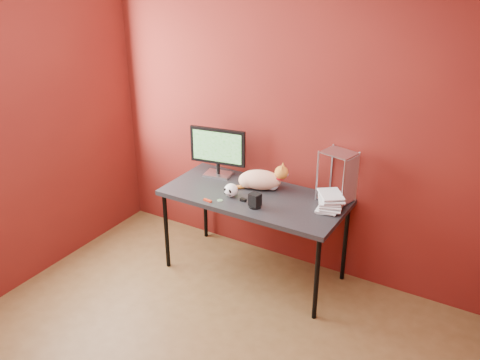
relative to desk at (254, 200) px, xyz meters
The scene contains 11 objects.
room 1.57m from the desk, 83.75° to the right, with size 3.52×3.52×2.61m.
desk is the anchor object (origin of this frame).
monitor 0.58m from the desk, 158.68° to the left, with size 0.50×0.20×0.43m.
cat 0.19m from the desk, 96.23° to the left, with size 0.47×0.32×0.24m.
skull_mug 0.22m from the desk, 141.64° to the right, with size 0.11×0.11×0.11m.
speaker 0.24m from the desk, 60.11° to the right, with size 0.10×0.10×0.12m.
book_stack 0.90m from the desk, ahead, with size 0.27×0.28×1.34m.
wire_rack 0.70m from the desk, 22.57° to the left, with size 0.28×0.25×0.42m.
pocket_knife 0.40m from the desk, 132.66° to the right, with size 0.07×0.02×0.01m, color #B4240D.
black_gadget 0.16m from the desk, 99.54° to the right, with size 0.05×0.03×0.02m, color black.
washer 0.30m from the desk, 129.51° to the right, with size 0.05×0.05×0.00m, color #BBBBC1.
Camera 1 is at (1.73, -2.06, 2.68)m, focal length 40.00 mm.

